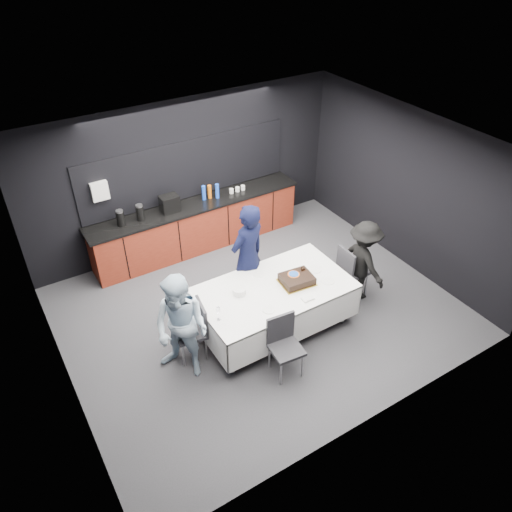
{
  "coord_description": "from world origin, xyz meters",
  "views": [
    {
      "loc": [
        -3.22,
        -5.13,
        5.5
      ],
      "look_at": [
        0.0,
        0.1,
        1.05
      ],
      "focal_mm": 35.0,
      "sensor_mm": 36.0,
      "label": 1
    }
  ],
  "objects": [
    {
      "name": "plate_stack",
      "position": [
        -0.51,
        -0.26,
        0.83
      ],
      "size": [
        0.2,
        0.2,
        0.1
      ],
      "primitive_type": "cylinder",
      "color": "white",
      "rests_on": "party_table"
    },
    {
      "name": "loose_plate_near",
      "position": [
        -0.33,
        -0.78,
        0.78
      ],
      "size": [
        0.18,
        0.18,
        0.01
      ],
      "primitive_type": "cylinder",
      "color": "white",
      "rests_on": "party_table"
    },
    {
      "name": "loose_plate_right_b",
      "position": [
        0.78,
        -0.7,
        0.78
      ],
      "size": [
        0.21,
        0.21,
        0.01
      ],
      "primitive_type": "cylinder",
      "color": "white",
      "rests_on": "party_table"
    },
    {
      "name": "chair_left",
      "position": [
        -1.26,
        -0.3,
        0.53
      ],
      "size": [
        0.48,
        0.48,
        0.92
      ],
      "color": "#2A292E",
      "rests_on": "ground"
    },
    {
      "name": "loose_plate_right_a",
      "position": [
        0.79,
        -0.36,
        0.78
      ],
      "size": [
        0.22,
        0.22,
        0.01
      ],
      "primitive_type": "cylinder",
      "color": "white",
      "rests_on": "party_table"
    },
    {
      "name": "person_right",
      "position": [
        1.65,
        -0.53,
        0.71
      ],
      "size": [
        0.54,
        0.93,
        1.42
      ],
      "primitive_type": "imported",
      "rotation": [
        0.0,
        0.0,
        1.56
      ],
      "color": "black",
      "rests_on": "ground"
    },
    {
      "name": "chair_right",
      "position": [
        1.51,
        -0.39,
        0.53
      ],
      "size": [
        0.43,
        0.43,
        0.92
      ],
      "color": "#2A292E",
      "rests_on": "ground"
    },
    {
      "name": "person_center",
      "position": [
        -0.03,
        0.29,
        0.92
      ],
      "size": [
        0.76,
        0.6,
        1.84
      ],
      "primitive_type": "imported",
      "rotation": [
        0.0,
        0.0,
        3.4
      ],
      "color": "black",
      "rests_on": "ground"
    },
    {
      "name": "party_table",
      "position": [
        0.0,
        -0.4,
        0.64
      ],
      "size": [
        2.32,
        1.32,
        0.78
      ],
      "color": "#99999E",
      "rests_on": "ground"
    },
    {
      "name": "room_shell",
      "position": [
        0.0,
        0.0,
        1.86
      ],
      "size": [
        6.04,
        5.04,
        2.82
      ],
      "color": "white",
      "rests_on": "ground"
    },
    {
      "name": "chair_near",
      "position": [
        -0.35,
        -1.2,
        0.53
      ],
      "size": [
        0.46,
        0.46,
        0.92
      ],
      "color": "#2A292E",
      "rests_on": "ground"
    },
    {
      "name": "kitchenette",
      "position": [
        -0.02,
        2.22,
        0.54
      ],
      "size": [
        4.1,
        0.64,
        2.05
      ],
      "color": "maroon",
      "rests_on": "ground"
    },
    {
      "name": "person_left",
      "position": [
        -1.54,
        -0.5,
        0.82
      ],
      "size": [
        0.97,
        1.01,
        1.65
      ],
      "primitive_type": "imported",
      "rotation": [
        0.0,
        0.0,
        -0.97
      ],
      "color": "silver",
      "rests_on": "ground"
    },
    {
      "name": "loose_plate_far",
      "position": [
        -0.01,
        -0.01,
        0.78
      ],
      "size": [
        0.18,
        0.18,
        0.01
      ],
      "primitive_type": "cylinder",
      "color": "white",
      "rests_on": "party_table"
    },
    {
      "name": "cake_assembly",
      "position": [
        0.36,
        -0.48,
        0.84
      ],
      "size": [
        0.54,
        0.46,
        0.16
      ],
      "color": "gold",
      "rests_on": "party_table"
    },
    {
      "name": "fork_pile",
      "position": [
        0.27,
        -0.88,
        0.79
      ],
      "size": [
        0.18,
        0.11,
        0.03
      ],
      "primitive_type": "cube",
      "rotation": [
        0.0,
        0.0,
        -0.01
      ],
      "color": "white",
      "rests_on": "party_table"
    },
    {
      "name": "ground",
      "position": [
        0.0,
        0.0,
        0.0
      ],
      "size": [
        6.0,
        6.0,
        0.0
      ],
      "primitive_type": "plane",
      "color": "#3F3F43",
      "rests_on": "ground"
    },
    {
      "name": "champagne_flute",
      "position": [
        -1.02,
        -0.58,
        0.94
      ],
      "size": [
        0.06,
        0.06,
        0.22
      ],
      "color": "white",
      "rests_on": "party_table"
    }
  ]
}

